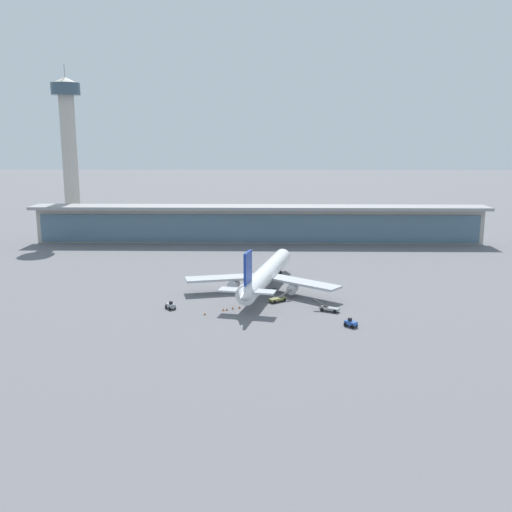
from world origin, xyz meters
TOP-DOWN VIEW (x-y plane):
  - ground_plane at (0.00, 0.00)m, footprint 1200.00×1200.00m
  - airliner_on_stand at (3.00, -0.75)m, footprint 42.93×56.65m
  - service_truck_near_nose_grey at (18.79, -19.96)m, footprint 6.71×4.20m
  - service_truck_under_wing_grey at (-20.93, -18.66)m, footprint 3.08×3.31m
  - service_truck_mid_apron_blue at (22.58, -31.83)m, footprint 3.23×3.23m
  - service_truck_by_tail_olive at (6.36, -11.61)m, footprint 6.27×5.13m
  - service_truck_on_taxiway_yellow at (-1.45, 12.45)m, footprint 3.16×3.28m
  - terminal_building at (0.00, 75.48)m, footprint 183.60×12.80m
  - control_tower at (-81.54, 91.96)m, footprint 12.00×12.00m
  - safety_cone_alpha at (-7.50, -19.92)m, footprint 0.62×0.62m
  - safety_cone_bravo at (-6.64, -19.57)m, footprint 0.62×0.62m
  - safety_cone_charlie at (-11.75, -23.47)m, footprint 0.62×0.62m
  - safety_cone_delta at (-3.56, -17.77)m, footprint 0.62×0.62m
  - safety_cone_echo at (-5.24, -18.47)m, footprint 0.62×0.62m

SIDE VIEW (x-z plane):
  - ground_plane at x=0.00m, z-range 0.00..0.00m
  - safety_cone_alpha at x=-7.50m, z-range -0.03..0.67m
  - safety_cone_bravo at x=-6.64m, z-range -0.03..0.67m
  - safety_cone_charlie at x=-11.75m, z-range -0.03..0.67m
  - safety_cone_delta at x=-3.56m, z-range -0.03..0.67m
  - safety_cone_echo at x=-5.24m, z-range -0.03..0.67m
  - service_truck_near_nose_grey at x=18.79m, z-range -0.54..2.16m
  - service_truck_by_tail_olive at x=6.36m, z-range -0.54..2.16m
  - service_truck_under_wing_grey at x=-20.93m, z-range -0.15..1.90m
  - service_truck_mid_apron_blue at x=22.58m, z-range -0.15..1.90m
  - service_truck_on_taxiway_yellow at x=-1.45m, z-range -0.15..1.90m
  - airliner_on_stand at x=3.00m, z-range -2.82..12.39m
  - terminal_building at x=0.00m, z-range 0.27..15.47m
  - control_tower at x=-81.54m, z-range 3.26..75.22m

